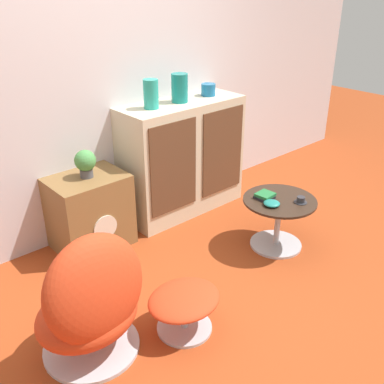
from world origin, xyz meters
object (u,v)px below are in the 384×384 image
tv_console (90,212)px  vase_leftmost (151,94)px  teacup (301,200)px  vase_inner_right (208,90)px  egg_chair (92,303)px  ottoman (184,303)px  bowl (272,203)px  sideboard (182,157)px  vase_inner_left (180,88)px  potted_plant (85,162)px  coffee_table (278,218)px  book_stack (265,196)px

tv_console → vase_leftmost: bearing=-0.3°
teacup → vase_inner_right: bearing=85.2°
egg_chair → ottoman: (0.50, -0.19, -0.16)m
tv_console → vase_leftmost: size_ratio=2.57×
tv_console → bowl: size_ratio=4.84×
egg_chair → sideboard: bearing=33.9°
tv_console → vase_inner_left: size_ratio=2.52×
vase_leftmost → ottoman: bearing=-120.4°
potted_plant → sideboard: bearing=-0.5°
coffee_table → tv_console: bearing=137.6°
vase_inner_right → book_stack: 1.12m
vase_leftmost → vase_inner_right: (0.62, 0.00, -0.06)m
vase_leftmost → vase_inner_left: (0.29, 0.00, 0.00)m
potted_plant → teacup: size_ratio=2.18×
sideboard → vase_inner_left: (-0.02, 0.00, 0.62)m
coffee_table → ottoman: bearing=-169.0°
ottoman → vase_inner_left: bearing=50.4°
potted_plant → book_stack: size_ratio=1.52×
sideboard → potted_plant: 0.96m
coffee_table → vase_inner_left: 1.32m
teacup → potted_plant: bearing=135.6°
vase_inner_left → bowl: bearing=-88.1°
vase_inner_right → vase_leftmost: bearing=180.0°
teacup → bowl: 0.23m
coffee_table → book_stack: (-0.07, 0.09, 0.18)m
sideboard → vase_leftmost: bearing=179.3°
bowl → egg_chair: bearing=-179.3°
potted_plant → ottoman: bearing=-94.1°
coffee_table → vase_leftmost: size_ratio=2.45×
vase_inner_left → potted_plant: (-0.92, 0.00, -0.41)m
egg_chair → coffee_table: 1.67m
sideboard → ottoman: bearing=-130.3°
tv_console → ottoman: bearing=-93.7°
potted_plant → book_stack: potted_plant is taller
egg_chair → potted_plant: egg_chair is taller
egg_chair → vase_inner_right: size_ratio=6.43×
ottoman → vase_inner_left: vase_inner_left is taller
tv_console → vase_inner_right: size_ratio=4.70×
tv_console → teacup: tv_console is taller
coffee_table → bowl: bearing=-170.7°
ottoman → vase_leftmost: vase_leftmost is taller
vase_inner_right → vase_inner_left: bearing=180.0°
vase_inner_right → book_stack: bearing=-104.9°
tv_console → ottoman: tv_console is taller
tv_console → sideboard: bearing=-0.4°
bowl → book_stack: bearing=63.6°
vase_inner_right → bowl: (-0.30, -1.01, -0.62)m
bowl → tv_console: bearing=133.5°
egg_chair → vase_inner_left: vase_inner_left is taller
sideboard → book_stack: (0.07, -0.89, -0.07)m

